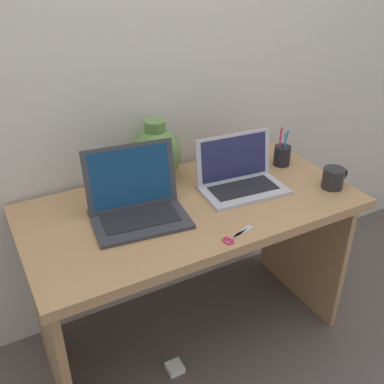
{
  "coord_description": "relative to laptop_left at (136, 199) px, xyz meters",
  "views": [
    {
      "loc": [
        -0.73,
        -1.34,
        1.66
      ],
      "look_at": [
        0.0,
        0.0,
        0.78
      ],
      "focal_mm": 41.83,
      "sensor_mm": 36.0,
      "label": 1
    }
  ],
  "objects": [
    {
      "name": "green_vase",
      "position": [
        0.2,
        0.24,
        0.05
      ],
      "size": [
        0.22,
        0.22,
        0.26
      ],
      "color": "#5B843D",
      "rests_on": "desk"
    },
    {
      "name": "pen_cup",
      "position": [
        0.76,
        0.08,
        -0.02
      ],
      "size": [
        0.08,
        0.08,
        0.18
      ],
      "color": "black",
      "rests_on": "desk"
    },
    {
      "name": "back_wall",
      "position": [
        0.23,
        0.35,
        0.4
      ],
      "size": [
        4.4,
        0.04,
        2.4
      ],
      "primitive_type": "cube",
      "color": "beige",
      "rests_on": "ground"
    },
    {
      "name": "coffee_mug",
      "position": [
        0.81,
        -0.2,
        -0.02
      ],
      "size": [
        0.13,
        0.09,
        0.09
      ],
      "color": "black",
      "rests_on": "desk"
    },
    {
      "name": "laptop_right",
      "position": [
        0.46,
        -0.0,
        -0.01
      ],
      "size": [
        0.36,
        0.25,
        0.22
      ],
      "color": "#B2B2B7",
      "rests_on": "desk"
    },
    {
      "name": "ground_plane",
      "position": [
        0.23,
        -0.03,
        -0.8
      ],
      "size": [
        6.0,
        6.0,
        0.0
      ],
      "primitive_type": "plane",
      "color": "#564C47"
    },
    {
      "name": "scissors",
      "position": [
        0.24,
        -0.31,
        -0.07
      ],
      "size": [
        0.15,
        0.07,
        0.01
      ],
      "color": "#B7B7BC",
      "rests_on": "desk"
    },
    {
      "name": "power_brick",
      "position": [
        0.06,
        -0.17,
        -0.79
      ],
      "size": [
        0.07,
        0.07,
        0.03
      ],
      "primitive_type": "cube",
      "color": "white",
      "rests_on": "ground"
    },
    {
      "name": "desk",
      "position": [
        0.23,
        -0.03,
        -0.23
      ],
      "size": [
        1.34,
        0.67,
        0.73
      ],
      "color": "#AD7F51",
      "rests_on": "ground"
    },
    {
      "name": "laptop_left",
      "position": [
        0.0,
        0.0,
        0.0
      ],
      "size": [
        0.38,
        0.3,
        0.26
      ],
      "color": "#333338",
      "rests_on": "desk"
    }
  ]
}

